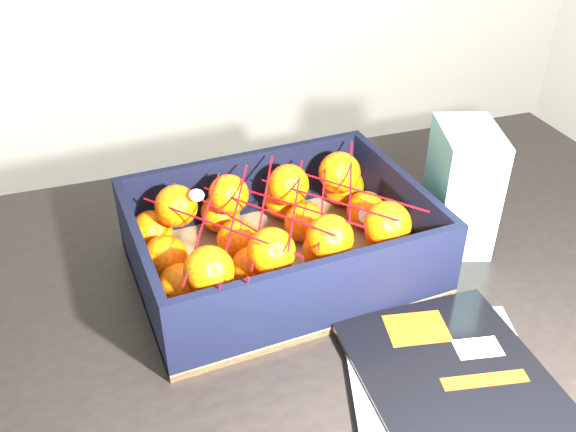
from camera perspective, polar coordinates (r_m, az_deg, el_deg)
name	(u,v)px	position (r m, az deg, el deg)	size (l,w,h in m)	color
table	(343,332)	(0.96, 4.97, -10.43)	(1.26, 0.89, 0.75)	black
magazine_stack	(454,392)	(0.76, 14.79, -15.15)	(0.30, 0.34, 0.02)	silver
produce_crate	(280,249)	(0.89, -0.75, -2.98)	(0.40, 0.30, 0.12)	olive
clementine_heap	(283,235)	(0.88, -0.49, -1.73)	(0.38, 0.28, 0.11)	#FF5805
mesh_net	(277,212)	(0.84, -1.03, 0.32)	(0.33, 0.26, 0.09)	red
retail_carton	(462,187)	(0.96, 15.46, 2.57)	(0.08, 0.12, 0.18)	silver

